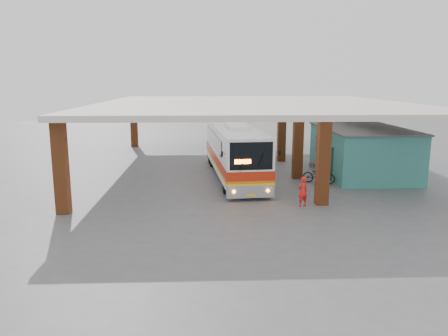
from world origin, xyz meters
The scene contains 8 objects.
ground centered at (0.00, 0.00, 0.00)m, with size 90.00×90.00×0.00m, color #515154.
brick_columns centered at (1.43, 5.00, 2.17)m, with size 20.10×21.60×4.35m.
canopy_roof centered at (0.50, 6.50, 4.50)m, with size 21.00×23.00×0.30m, color silver.
shop_building centered at (7.49, 4.00, 1.56)m, with size 5.20×8.20×3.11m.
coach_bus centered at (-1.00, 3.46, 1.73)m, with size 3.48×12.09×3.48m.
motorcycle centered at (4.01, 1.50, 0.51)m, with size 0.68×1.96×1.03m, color black.
pedestrian centered at (1.96, -3.34, 0.76)m, with size 0.55×0.36×1.52m, color red.
red_chair centered at (5.01, 6.54, 0.40)m, with size 0.49×0.49×0.86m.
Camera 1 is at (-2.80, -24.02, 6.16)m, focal length 35.00 mm.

